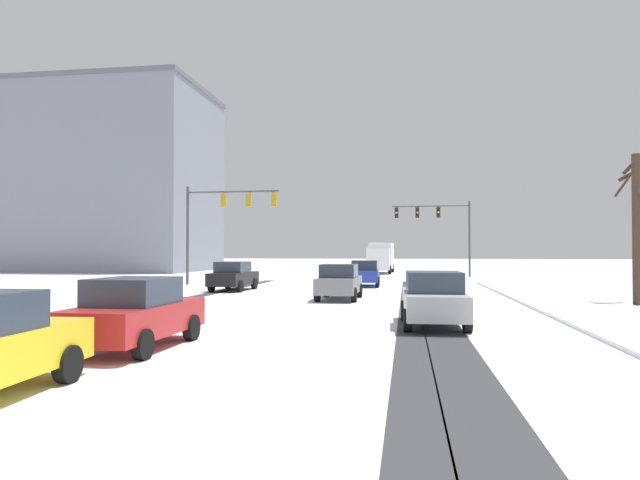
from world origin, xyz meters
TOP-DOWN VIEW (x-y plane):
  - wheel_track_left_lane at (5.52, 16.97)m, footprint 1.09×37.34m
  - wheel_track_right_lane at (-5.60, 16.97)m, footprint 0.76×37.34m
  - wheel_track_center at (4.62, 16.97)m, footprint 0.77×37.34m
  - sidewalk_kerb_right at (11.25, 15.28)m, footprint 4.00×37.34m
  - traffic_signal_near_left at (-7.34, 29.92)m, footprint 6.31×0.45m
  - traffic_signal_far_right at (7.22, 43.97)m, footprint 6.60×0.44m
  - car_blue_lead at (1.91, 29.89)m, footprint 1.94×4.15m
  - car_black_second at (-5.12, 24.99)m, footprint 1.97×4.17m
  - car_grey_third at (1.46, 20.08)m, footprint 1.88×4.12m
  - car_silver_fourth at (5.29, 11.49)m, footprint 1.94×4.16m
  - car_red_fifth at (-1.62, 6.61)m, footprint 1.88×4.13m
  - box_truck_delivery at (2.00, 50.64)m, footprint 2.50×7.47m
  - bare_tree_sidewalk_mid at (13.88, 19.36)m, footprint 1.61×1.55m
  - office_building_far_left_block at (-31.30, 53.04)m, footprint 27.73×15.42m

SIDE VIEW (x-z plane):
  - wheel_track_left_lane at x=5.52m, z-range 0.00..0.01m
  - wheel_track_right_lane at x=-5.60m, z-range 0.00..0.01m
  - wheel_track_center at x=4.62m, z-range 0.00..0.01m
  - sidewalk_kerb_right at x=11.25m, z-range 0.00..0.12m
  - car_blue_lead at x=1.91m, z-range 0.01..1.63m
  - car_black_second at x=-5.12m, z-range 0.01..1.63m
  - car_grey_third at x=1.46m, z-range 0.01..1.63m
  - car_silver_fourth at x=5.29m, z-range 0.01..1.63m
  - car_red_fifth at x=-1.62m, z-range 0.01..1.63m
  - box_truck_delivery at x=2.00m, z-range 0.12..3.14m
  - bare_tree_sidewalk_mid at x=13.88m, z-range 0.23..6.54m
  - traffic_signal_near_left at x=-7.34m, z-range 1.55..8.05m
  - traffic_signal_far_right at x=7.22m, z-range 1.56..8.06m
  - office_building_far_left_block at x=-31.30m, z-range 0.01..20.18m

